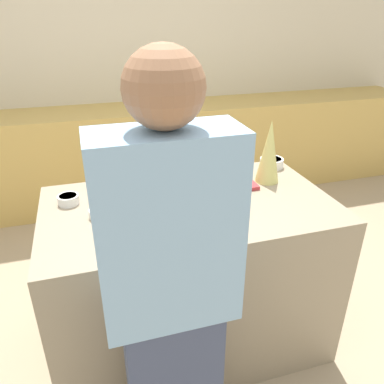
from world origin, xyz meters
The scene contains 17 objects.
ground_plane centered at (0.00, 0.00, 0.00)m, with size 12.00×12.00×0.00m, color tan.
wall_back centered at (0.00, 2.25, 1.30)m, with size 8.00×0.05×2.60m.
back_cabinet_block centered at (0.00, 1.93, 0.45)m, with size 6.00×0.60×0.90m.
kitchen_island centered at (0.00, 0.00, 0.44)m, with size 1.41×0.81×0.88m.
baking_tray centered at (0.02, -0.04, 0.89)m, with size 0.38×0.30×0.01m.
gingerbread_house centered at (0.02, -0.04, 0.98)m, with size 0.16×0.17×0.25m.
decorative_tree centered at (0.48, 0.13, 1.05)m, with size 0.13×0.13×0.34m.
candy_bowl_far_right centered at (-0.19, 0.28, 0.90)m, with size 0.12×0.12×0.04m.
candy_bowl_far_left centered at (-0.56, 0.16, 0.91)m, with size 0.10×0.10×0.05m.
candy_bowl_behind_tray centered at (0.04, 0.28, 0.91)m, with size 0.12×0.12×0.05m.
candy_bowl_near_tray_right centered at (-0.39, 0.14, 0.90)m, with size 0.13×0.13×0.04m.
candy_bowl_beside_tree centered at (-0.43, -0.01, 0.90)m, with size 0.10×0.10×0.04m.
candy_bowl_front_corner centered at (0.38, 0.28, 0.91)m, with size 0.12×0.12×0.04m.
candy_bowl_near_tray_left centered at (0.60, 0.31, 0.91)m, with size 0.14×0.14×0.05m.
cookbook centered at (0.30, 0.12, 0.89)m, with size 0.19×0.16×0.02m.
mug centered at (-0.36, 0.32, 0.93)m, with size 0.08×0.08×0.10m.
person centered at (-0.24, -0.60, 0.86)m, with size 0.44×0.55×1.66m.
Camera 1 is at (-0.45, -1.55, 1.73)m, focal length 35.00 mm.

